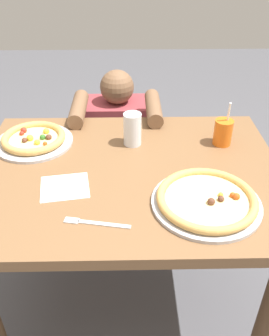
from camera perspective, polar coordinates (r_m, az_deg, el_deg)
ground_plane at (r=1.85m, az=-0.83°, el=-19.72°), size 8.00×8.00×0.00m
dining_table at (r=1.39m, az=-1.04°, el=-4.40°), size 1.12×0.84×0.75m
pizza_near at (r=1.18m, az=11.02°, el=-4.92°), size 0.35×0.35×0.04m
pizza_far at (r=1.53m, az=-15.51°, el=4.34°), size 0.31×0.31×0.04m
drink_cup_colored at (r=1.49m, az=13.50°, el=5.45°), size 0.07×0.07×0.18m
water_cup_clear at (r=1.44m, az=-0.46°, el=6.16°), size 0.07×0.07×0.13m
paper_napkin at (r=1.26m, az=-10.94°, el=-2.95°), size 0.18×0.17×0.00m
fork at (r=1.11m, az=-6.52°, el=-8.51°), size 0.20×0.06×0.00m
diner_seated at (r=2.07m, az=-2.54°, el=2.13°), size 0.41×0.52×0.88m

